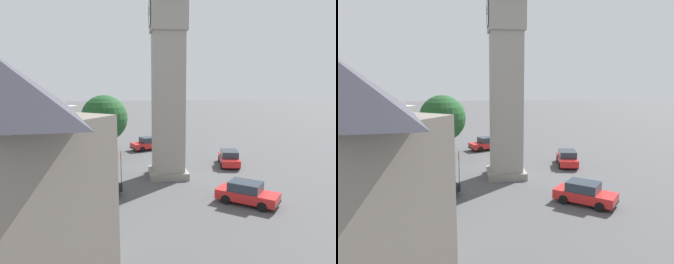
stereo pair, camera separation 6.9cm
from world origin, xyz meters
TOP-DOWN VIEW (x-y plane):
  - ground_plane at (0.00, 0.00)m, footprint 200.00×200.00m
  - clock_tower at (0.00, 0.00)m, footprint 3.94×3.94m
  - car_blue_kerb at (-6.99, -4.53)m, footprint 3.90×4.27m
  - car_silver_kerb at (11.02, 0.93)m, footprint 3.20×4.46m
  - car_red_corner at (-5.34, 5.88)m, footprint 4.27×3.91m
  - car_white_side at (2.75, -6.41)m, footprint 4.37×2.44m
  - pedestrian at (-2.85, 9.97)m, footprint 0.55×0.27m
  - tree at (8.26, 5.91)m, footprint 5.05×5.05m
  - building_terrace_right at (10.53, 14.36)m, footprint 11.11×10.99m
  - road_sign at (-2.12, 4.03)m, footprint 0.60×0.07m

SIDE VIEW (x-z plane):
  - ground_plane at x=0.00m, z-range 0.00..0.00m
  - car_blue_kerb at x=-6.99m, z-range 0.00..1.53m
  - car_silver_kerb at x=11.02m, z-range 0.00..1.53m
  - car_red_corner at x=-5.34m, z-range 0.00..1.53m
  - car_white_side at x=2.75m, z-range 0.00..1.53m
  - pedestrian at x=-2.85m, z-range 0.16..1.86m
  - road_sign at x=-2.12m, z-range 0.50..3.30m
  - tree at x=8.26m, z-range 0.83..7.57m
  - building_terrace_right at x=10.53m, z-range 0.10..8.73m
  - clock_tower at x=0.00m, z-range 1.86..23.60m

